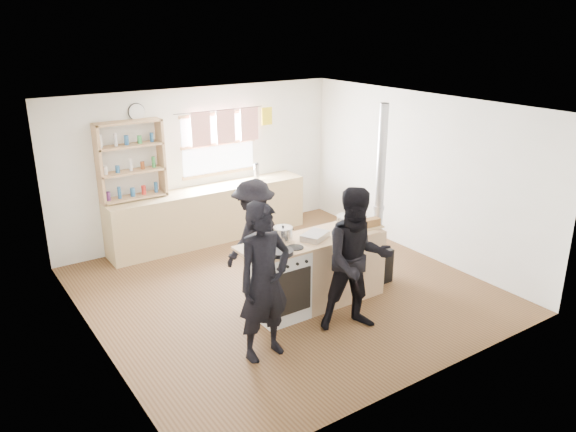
{
  "coord_description": "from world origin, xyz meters",
  "views": [
    {
      "loc": [
        -3.84,
        -5.78,
        3.51
      ],
      "look_at": [
        -0.0,
        -0.1,
        1.1
      ],
      "focal_mm": 35.0,
      "sensor_mm": 36.0,
      "label": 1
    }
  ],
  "objects_px": {
    "cooking_island": "(317,270)",
    "skillet_greens": "(280,252)",
    "thermos": "(257,172)",
    "bread_board": "(371,224)",
    "stockpot_counter": "(347,223)",
    "person_near_right": "(357,260)",
    "stockpot_stove": "(283,234)",
    "person_near_left": "(264,282)",
    "flue_heater": "(377,237)",
    "roast_tray": "(315,236)",
    "person_far": "(254,235)"
  },
  "relations": [
    {
      "from": "stockpot_counter",
      "to": "cooking_island",
      "type": "bearing_deg",
      "value": 177.12
    },
    {
      "from": "person_near_left",
      "to": "skillet_greens",
      "type": "bearing_deg",
      "value": 37.93
    },
    {
      "from": "skillet_greens",
      "to": "stockpot_stove",
      "type": "distance_m",
      "value": 0.43
    },
    {
      "from": "skillet_greens",
      "to": "flue_heater",
      "type": "relative_size",
      "value": 0.18
    },
    {
      "from": "stockpot_counter",
      "to": "person_near_right",
      "type": "xyz_separation_m",
      "value": [
        -0.45,
        -0.72,
        -0.15
      ]
    },
    {
      "from": "stockpot_counter",
      "to": "bread_board",
      "type": "xyz_separation_m",
      "value": [
        0.32,
        -0.11,
        -0.04
      ]
    },
    {
      "from": "thermos",
      "to": "roast_tray",
      "type": "height_order",
      "value": "thermos"
    },
    {
      "from": "person_near_right",
      "to": "thermos",
      "type": "bearing_deg",
      "value": 100.18
    },
    {
      "from": "thermos",
      "to": "skillet_greens",
      "type": "relative_size",
      "value": 0.63
    },
    {
      "from": "person_near_left",
      "to": "stockpot_stove",
      "type": "bearing_deg",
      "value": 41.8
    },
    {
      "from": "thermos",
      "to": "stockpot_counter",
      "type": "distance_m",
      "value": 2.81
    },
    {
      "from": "roast_tray",
      "to": "person_far",
      "type": "xyz_separation_m",
      "value": [
        -0.37,
        0.87,
        -0.2
      ]
    },
    {
      "from": "skillet_greens",
      "to": "person_near_left",
      "type": "relative_size",
      "value": 0.25
    },
    {
      "from": "flue_heater",
      "to": "thermos",
      "type": "bearing_deg",
      "value": 96.77
    },
    {
      "from": "roast_tray",
      "to": "person_far",
      "type": "relative_size",
      "value": 0.27
    },
    {
      "from": "stockpot_stove",
      "to": "flue_heater",
      "type": "height_order",
      "value": "flue_heater"
    },
    {
      "from": "thermos",
      "to": "bread_board",
      "type": "height_order",
      "value": "thermos"
    },
    {
      "from": "bread_board",
      "to": "skillet_greens",
      "type": "bearing_deg",
      "value": -177.21
    },
    {
      "from": "cooking_island",
      "to": "bread_board",
      "type": "xyz_separation_m",
      "value": [
        0.79,
        -0.13,
        0.51
      ]
    },
    {
      "from": "stockpot_counter",
      "to": "skillet_greens",
      "type": "bearing_deg",
      "value": -171.28
    },
    {
      "from": "thermos",
      "to": "cooking_island",
      "type": "distance_m",
      "value": 2.93
    },
    {
      "from": "flue_heater",
      "to": "person_near_left",
      "type": "xyz_separation_m",
      "value": [
        -2.28,
        -0.71,
        0.23
      ]
    },
    {
      "from": "cooking_island",
      "to": "stockpot_counter",
      "type": "relative_size",
      "value": 6.89
    },
    {
      "from": "cooking_island",
      "to": "bread_board",
      "type": "height_order",
      "value": "bread_board"
    },
    {
      "from": "thermos",
      "to": "bread_board",
      "type": "distance_m",
      "value": 2.9
    },
    {
      "from": "cooking_island",
      "to": "stockpot_stove",
      "type": "bearing_deg",
      "value": 162.75
    },
    {
      "from": "cooking_island",
      "to": "roast_tray",
      "type": "xyz_separation_m",
      "value": [
        -0.07,
        -0.05,
        0.51
      ]
    },
    {
      "from": "stockpot_stove",
      "to": "flue_heater",
      "type": "relative_size",
      "value": 0.1
    },
    {
      "from": "flue_heater",
      "to": "person_far",
      "type": "distance_m",
      "value": 1.72
    },
    {
      "from": "cooking_island",
      "to": "stockpot_counter",
      "type": "xyz_separation_m",
      "value": [
        0.46,
        -0.02,
        0.56
      ]
    },
    {
      "from": "person_near_right",
      "to": "stockpot_stove",
      "type": "bearing_deg",
      "value": 139.46
    },
    {
      "from": "thermos",
      "to": "person_near_right",
      "type": "height_order",
      "value": "person_near_right"
    },
    {
      "from": "skillet_greens",
      "to": "person_near_right",
      "type": "xyz_separation_m",
      "value": [
        0.71,
        -0.54,
        -0.09
      ]
    },
    {
      "from": "stockpot_stove",
      "to": "cooking_island",
      "type": "bearing_deg",
      "value": -17.25
    },
    {
      "from": "person_near_right",
      "to": "person_near_left",
      "type": "bearing_deg",
      "value": -162.52
    },
    {
      "from": "thermos",
      "to": "flue_heater",
      "type": "relative_size",
      "value": 0.11
    },
    {
      "from": "stockpot_counter",
      "to": "flue_heater",
      "type": "relative_size",
      "value": 0.11
    },
    {
      "from": "cooking_island",
      "to": "person_near_right",
      "type": "height_order",
      "value": "person_near_right"
    },
    {
      "from": "skillet_greens",
      "to": "person_far",
      "type": "distance_m",
      "value": 1.07
    },
    {
      "from": "thermos",
      "to": "stockpot_counter",
      "type": "relative_size",
      "value": 0.97
    },
    {
      "from": "stockpot_stove",
      "to": "person_near_right",
      "type": "bearing_deg",
      "value": -62.81
    },
    {
      "from": "skillet_greens",
      "to": "flue_heater",
      "type": "bearing_deg",
      "value": 8.6
    },
    {
      "from": "flue_heater",
      "to": "roast_tray",
      "type": "bearing_deg",
      "value": -174.31
    },
    {
      "from": "skillet_greens",
      "to": "stockpot_stove",
      "type": "bearing_deg",
      "value": 51.81
    },
    {
      "from": "thermos",
      "to": "bread_board",
      "type": "xyz_separation_m",
      "value": [
        0.01,
        -2.9,
        -0.06
      ]
    },
    {
      "from": "thermos",
      "to": "person_near_left",
      "type": "height_order",
      "value": "person_near_left"
    },
    {
      "from": "skillet_greens",
      "to": "cooking_island",
      "type": "bearing_deg",
      "value": 16.1
    },
    {
      "from": "roast_tray",
      "to": "person_near_right",
      "type": "distance_m",
      "value": 0.71
    },
    {
      "from": "cooking_island",
      "to": "skillet_greens",
      "type": "xyz_separation_m",
      "value": [
        -0.7,
        -0.2,
        0.49
      ]
    },
    {
      "from": "person_far",
      "to": "roast_tray",
      "type": "bearing_deg",
      "value": 91.2
    }
  ]
}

